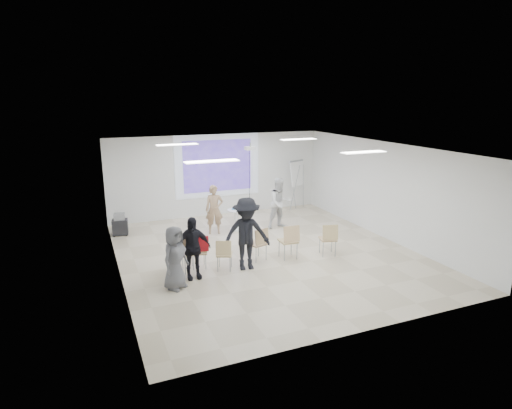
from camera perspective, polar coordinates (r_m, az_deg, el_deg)
name	(u,v)px	position (r m, az deg, el deg)	size (l,w,h in m)	color
floor	(267,255)	(12.26, 1.44, -6.76)	(8.00, 9.00, 0.10)	beige
ceiling	(267,146)	(11.52, 1.54, 7.78)	(8.00, 9.00, 0.10)	white
wall_back	(217,175)	(15.97, -5.17, 3.96)	(8.00, 0.10, 3.00)	silver
wall_left	(114,218)	(10.85, -18.46, -1.73)	(0.10, 9.00, 3.00)	silver
wall_right	(386,190)	(13.90, 16.94, 1.83)	(0.10, 9.00, 3.00)	silver
projection_halo	(218,166)	(15.84, -5.13, 5.17)	(3.20, 0.01, 2.30)	silver
projection_image	(218,166)	(15.83, -5.11, 5.16)	(2.60, 0.01, 1.90)	#4A32AB
pedestal_table	(236,218)	(14.23, -2.68, -1.86)	(0.76, 0.76, 0.72)	white
player_left	(214,206)	(13.81, -5.59, -0.24)	(0.66, 0.45, 1.80)	tan
player_right	(280,200)	(14.34, 3.22, 0.55)	(0.91, 0.73, 1.90)	silver
controller_left	(217,196)	(14.02, -5.21, 1.20)	(0.04, 0.11, 0.04)	white
controller_right	(272,190)	(14.41, 2.16, 1.99)	(0.04, 0.11, 0.04)	silver
chair_far_left	(176,252)	(10.87, -10.56, -6.27)	(0.49, 0.52, 0.99)	tan
chair_left_mid	(199,250)	(11.15, -7.63, -6.10)	(0.45, 0.47, 0.84)	tan
chair_left_inner	(224,252)	(10.95, -4.28, -6.39)	(0.53, 0.55, 0.84)	tan
chair_center	(259,241)	(11.56, 0.41, -4.95)	(0.53, 0.56, 0.92)	tan
chair_right_inner	(289,239)	(11.68, 4.49, -4.59)	(0.48, 0.51, 0.98)	tan
chair_right_far	(329,237)	(12.06, 9.68, -4.29)	(0.54, 0.57, 0.93)	tan
red_jacket	(200,244)	(10.94, -7.41, -5.25)	(0.40, 0.09, 0.39)	#A3141A
laptop	(224,253)	(11.05, -4.27, -6.44)	(0.31, 0.22, 0.02)	black
audience_left	(192,244)	(10.48, -8.54, -5.18)	(1.04, 0.62, 1.79)	black
audience_mid	(246,229)	(10.86, -1.30, -3.31)	(1.39, 0.76, 2.14)	black
audience_outer	(175,254)	(10.02, -10.78, -6.52)	(0.82, 0.54, 1.68)	#5E5E63
flipchart_easel	(297,173)	(16.65, 5.49, 4.16)	(0.79, 0.63, 1.95)	#96999E
av_cart	(120,225)	(14.40, -17.68, -2.62)	(0.53, 0.45, 0.72)	black
ceiling_projector	(250,153)	(12.96, -0.77, 6.92)	(0.30, 0.25, 3.00)	white
fluor_panel_nw	(177,145)	(12.81, -10.48, 7.86)	(1.20, 0.30, 0.02)	white
fluor_panel_ne	(298,139)	(14.19, 5.68, 8.64)	(1.20, 0.30, 0.02)	white
fluor_panel_sw	(212,161)	(9.44, -5.92, 5.76)	(1.20, 0.30, 0.02)	white
fluor_panel_se	(364,152)	(11.24, 14.14, 6.78)	(1.20, 0.30, 0.02)	white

